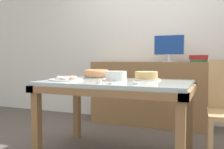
% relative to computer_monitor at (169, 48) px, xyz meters
% --- Properties ---
extents(wall_back, '(8.00, 0.10, 2.60)m').
position_rel_computer_monitor_xyz_m(wall_back, '(-0.29, 0.30, 0.20)').
color(wall_back, white).
rests_on(wall_back, ground).
extents(dining_table, '(1.42, 0.87, 0.74)m').
position_rel_computer_monitor_xyz_m(dining_table, '(-0.29, -1.29, -0.46)').
color(dining_table, silver).
rests_on(dining_table, ground).
extents(sideboard, '(1.64, 0.44, 0.91)m').
position_rel_computer_monitor_xyz_m(sideboard, '(-0.29, 0.00, -0.64)').
color(sideboard, olive).
rests_on(sideboard, ground).
extents(computer_monitor, '(0.42, 0.20, 0.38)m').
position_rel_computer_monitor_xyz_m(computer_monitor, '(0.00, 0.00, 0.00)').
color(computer_monitor, silver).
rests_on(computer_monitor, sideboard).
extents(book_stack, '(0.24, 0.17, 0.09)m').
position_rel_computer_monitor_xyz_m(book_stack, '(0.39, 0.00, -0.14)').
color(book_stack, '#2D6638').
rests_on(book_stack, sideboard).
extents(cake_chocolate_round, '(0.29, 0.29, 0.08)m').
position_rel_computer_monitor_xyz_m(cake_chocolate_round, '(-0.04, -1.09, -0.32)').
color(cake_chocolate_round, silver).
rests_on(cake_chocolate_round, dining_table).
extents(cake_golden_bundt, '(0.29, 0.29, 0.09)m').
position_rel_computer_monitor_xyz_m(cake_golden_bundt, '(-0.61, -1.05, -0.31)').
color(cake_golden_bundt, silver).
rests_on(cake_golden_bundt, dining_table).
extents(pastry_platter, '(0.33, 0.33, 0.04)m').
position_rel_computer_monitor_xyz_m(pastry_platter, '(-0.76, -1.42, -0.34)').
color(pastry_platter, silver).
rests_on(pastry_platter, dining_table).
extents(plate_stack, '(0.21, 0.21, 0.09)m').
position_rel_computer_monitor_xyz_m(plate_stack, '(-0.31, -1.23, -0.31)').
color(plate_stack, silver).
rests_on(plate_stack, dining_table).
extents(tealight_near_front, '(0.04, 0.04, 0.04)m').
position_rel_computer_monitor_xyz_m(tealight_near_front, '(-0.32, -1.61, -0.35)').
color(tealight_near_front, silver).
rests_on(tealight_near_front, dining_table).
extents(tealight_left_edge, '(0.04, 0.04, 0.04)m').
position_rel_computer_monitor_xyz_m(tealight_left_edge, '(-0.91, -1.10, -0.35)').
color(tealight_left_edge, silver).
rests_on(tealight_left_edge, dining_table).
extents(tealight_right_edge, '(0.04, 0.04, 0.04)m').
position_rel_computer_monitor_xyz_m(tealight_right_edge, '(-0.40, -1.42, -0.35)').
color(tealight_right_edge, silver).
rests_on(tealight_right_edge, dining_table).
extents(tealight_centre, '(0.04, 0.04, 0.04)m').
position_rel_computer_monitor_xyz_m(tealight_centre, '(-0.01, -1.54, -0.35)').
color(tealight_centre, silver).
rests_on(tealight_centre, dining_table).
extents(tealight_near_cakes, '(0.04, 0.04, 0.04)m').
position_rel_computer_monitor_xyz_m(tealight_near_cakes, '(-0.21, -1.62, -0.35)').
color(tealight_near_cakes, silver).
rests_on(tealight_near_cakes, dining_table).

